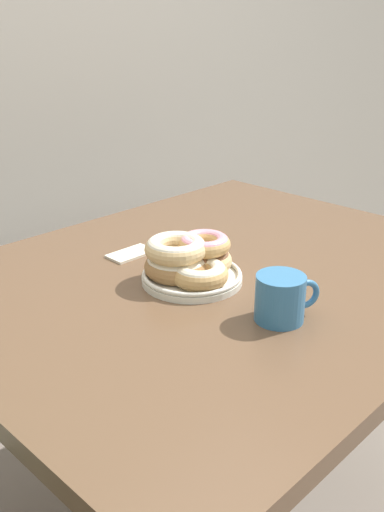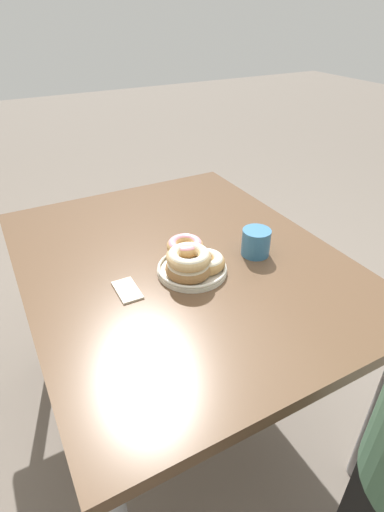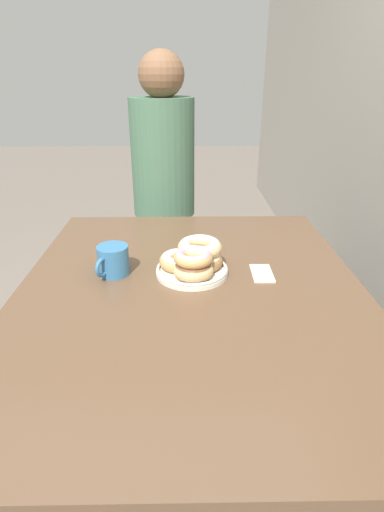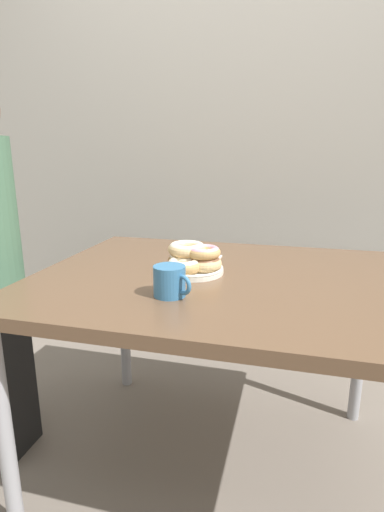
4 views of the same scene
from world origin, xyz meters
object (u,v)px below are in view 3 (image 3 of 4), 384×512
(dining_table, at_px, (191,310))
(coffee_mug, at_px, (113,260))
(donut_plate, at_px, (193,260))
(napkin, at_px, (262,273))
(person_figure, at_px, (164,208))

(dining_table, height_order, coffee_mug, coffee_mug)
(donut_plate, distance_m, coffee_mug, 0.24)
(dining_table, xyz_separation_m, napkin, (-0.09, 0.22, 0.07))
(dining_table, relative_size, napkin, 10.85)
(coffee_mug, height_order, napkin, coffee_mug)
(person_figure, bearing_deg, donut_plate, 9.24)
(coffee_mug, distance_m, napkin, 0.45)
(coffee_mug, bearing_deg, donut_plate, 89.17)
(dining_table, distance_m, napkin, 0.24)
(donut_plate, distance_m, person_figure, 0.79)
(person_figure, height_order, napkin, person_figure)
(napkin, bearing_deg, coffee_mug, -91.18)
(person_figure, distance_m, napkin, 0.85)
(dining_table, relative_size, person_figure, 0.87)
(dining_table, relative_size, coffee_mug, 9.99)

